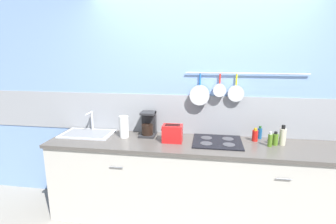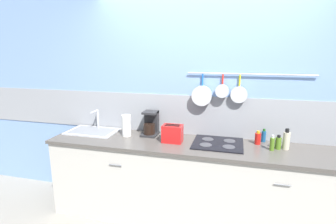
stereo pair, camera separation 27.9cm
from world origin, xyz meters
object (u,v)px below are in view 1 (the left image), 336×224
(toaster, at_px, (172,133))
(bottle_dish_soap, at_px, (260,133))
(paper_towel_roll, at_px, (124,127))
(coffee_maker, at_px, (148,125))
(bottle_sesame_oil, at_px, (270,140))
(bottle_cooking_wine, at_px, (283,136))
(bottle_hot_sauce, at_px, (255,135))
(bottle_vinegar, at_px, (275,139))

(toaster, relative_size, bottle_dish_soap, 1.59)
(paper_towel_roll, height_order, toaster, paper_towel_roll)
(paper_towel_roll, distance_m, bottle_dish_soap, 1.55)
(coffee_maker, distance_m, toaster, 0.37)
(bottle_sesame_oil, height_order, bottle_cooking_wine, bottle_cooking_wine)
(paper_towel_roll, relative_size, bottle_cooking_wine, 1.16)
(bottle_hot_sauce, bearing_deg, coffee_maker, 178.92)
(coffee_maker, xyz_separation_m, bottle_dish_soap, (1.28, 0.07, -0.05))
(coffee_maker, relative_size, toaster, 1.22)
(bottle_sesame_oil, distance_m, bottle_cooking_wine, 0.16)
(bottle_dish_soap, xyz_separation_m, bottle_cooking_wine, (0.20, -0.17, 0.03))
(toaster, bearing_deg, bottle_sesame_oil, 0.82)
(toaster, xyz_separation_m, bottle_vinegar, (1.09, 0.07, -0.03))
(bottle_sesame_oil, bearing_deg, coffee_maker, 172.49)
(bottle_hot_sauce, relative_size, bottle_cooking_wine, 0.68)
(toaster, height_order, bottle_vinegar, toaster)
(toaster, xyz_separation_m, bottle_sesame_oil, (1.02, 0.01, -0.02))
(toaster, bearing_deg, coffee_maker, 148.71)
(toaster, distance_m, bottle_vinegar, 1.09)
(paper_towel_roll, distance_m, toaster, 0.58)
(bottle_vinegar, bearing_deg, bottle_cooking_wine, 14.27)
(coffee_maker, height_order, bottle_cooking_wine, coffee_maker)
(coffee_maker, bearing_deg, bottle_hot_sauce, -1.08)
(bottle_hot_sauce, xyz_separation_m, bottle_cooking_wine, (0.27, -0.08, 0.03))
(toaster, bearing_deg, bottle_hot_sauce, 10.61)
(toaster, height_order, bottle_cooking_wine, bottle_cooking_wine)
(bottle_sesame_oil, bearing_deg, toaster, -179.18)
(bottle_dish_soap, relative_size, bottle_sesame_oil, 0.91)
(bottle_sesame_oil, relative_size, bottle_cooking_wine, 0.75)
(bottle_hot_sauce, distance_m, bottle_dish_soap, 0.12)
(paper_towel_roll, relative_size, bottle_dish_soap, 1.71)
(bottle_sesame_oil, distance_m, bottle_vinegar, 0.09)
(bottle_hot_sauce, xyz_separation_m, bottle_dish_soap, (0.07, 0.10, -0.00))
(paper_towel_roll, distance_m, bottle_sesame_oil, 1.60)
(bottle_dish_soap, bearing_deg, bottle_sesame_oil, -76.71)
(paper_towel_roll, xyz_separation_m, bottle_dish_soap, (1.54, 0.19, -0.06))
(bottle_hot_sauce, relative_size, bottle_sesame_oil, 0.91)
(bottle_vinegar, bearing_deg, paper_towel_roll, 179.98)
(bottle_dish_soap, relative_size, bottle_vinegar, 0.98)
(toaster, distance_m, bottle_dish_soap, 1.00)
(paper_towel_roll, relative_size, bottle_vinegar, 1.68)
(bottle_cooking_wine, bearing_deg, paper_towel_roll, -179.38)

